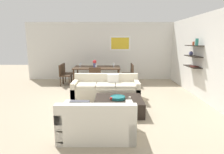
{
  "coord_description": "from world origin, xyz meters",
  "views": [
    {
      "loc": [
        0.15,
        -5.61,
        1.88
      ],
      "look_at": [
        0.14,
        0.2,
        0.75
      ],
      "focal_mm": 30.5,
      "sensor_mm": 36.0,
      "label": 1
    }
  ],
  "objects_px": {
    "wine_glass_right_near": "(114,65)",
    "dining_chair_foot": "(95,77)",
    "apple_on_coffee_table": "(112,99)",
    "dining_chair_left_far": "(66,72)",
    "wine_glass_left_near": "(80,65)",
    "wine_glass_left_far": "(81,64)",
    "dining_chair_right_far": "(129,72)",
    "centerpiece_vase": "(95,63)",
    "wine_glass_right_far": "(114,64)",
    "decorative_bowl": "(118,98)",
    "dining_chair_left_near": "(64,74)",
    "wine_glass_foot": "(96,66)",
    "loveseat_white": "(97,122)",
    "sofa_beige": "(106,90)",
    "dining_chair_right_near": "(130,74)",
    "candle_jar": "(130,98)",
    "dining_table": "(97,68)",
    "coffee_table": "(119,105)"
  },
  "relations": [
    {
      "from": "sofa_beige",
      "to": "wine_glass_right_near",
      "type": "distance_m",
      "value": 2.06
    },
    {
      "from": "apple_on_coffee_table",
      "to": "wine_glass_right_far",
      "type": "height_order",
      "value": "wine_glass_right_far"
    },
    {
      "from": "candle_jar",
      "to": "dining_table",
      "type": "xyz_separation_m",
      "value": [
        -1.09,
        3.36,
        0.27
      ]
    },
    {
      "from": "candle_jar",
      "to": "wine_glass_right_near",
      "type": "xyz_separation_m",
      "value": [
        -0.38,
        3.23,
        0.44
      ]
    },
    {
      "from": "wine_glass_left_near",
      "to": "wine_glass_foot",
      "type": "xyz_separation_m",
      "value": [
        0.71,
        -0.33,
        0.0
      ]
    },
    {
      "from": "wine_glass_right_far",
      "to": "centerpiece_vase",
      "type": "height_order",
      "value": "centerpiece_vase"
    },
    {
      "from": "dining_chair_right_far",
      "to": "wine_glass_right_near",
      "type": "height_order",
      "value": "wine_glass_right_near"
    },
    {
      "from": "dining_chair_right_far",
      "to": "decorative_bowl",
      "type": "bearing_deg",
      "value": -99.55
    },
    {
      "from": "candle_jar",
      "to": "wine_glass_right_far",
      "type": "relative_size",
      "value": 0.49
    },
    {
      "from": "dining_chair_left_near",
      "to": "wine_glass_left_far",
      "type": "distance_m",
      "value": 0.85
    },
    {
      "from": "sofa_beige",
      "to": "dining_chair_foot",
      "type": "xyz_separation_m",
      "value": [
        -0.45,
        1.16,
        0.21
      ]
    },
    {
      "from": "coffee_table",
      "to": "dining_chair_right_far",
      "type": "bearing_deg",
      "value": 80.83
    },
    {
      "from": "sofa_beige",
      "to": "wine_glass_right_near",
      "type": "height_order",
      "value": "wine_glass_right_near"
    },
    {
      "from": "wine_glass_right_far",
      "to": "dining_chair_left_far",
      "type": "bearing_deg",
      "value": 177.14
    },
    {
      "from": "centerpiece_vase",
      "to": "dining_chair_foot",
      "type": "bearing_deg",
      "value": -83.69
    },
    {
      "from": "wine_glass_left_far",
      "to": "wine_glass_right_far",
      "type": "bearing_deg",
      "value": -0.0
    },
    {
      "from": "wine_glass_left_far",
      "to": "wine_glass_right_near",
      "type": "height_order",
      "value": "wine_glass_left_far"
    },
    {
      "from": "candle_jar",
      "to": "wine_glass_right_far",
      "type": "height_order",
      "value": "wine_glass_right_far"
    },
    {
      "from": "dining_table",
      "to": "dining_chair_left_far",
      "type": "relative_size",
      "value": 2.22
    },
    {
      "from": "sofa_beige",
      "to": "decorative_bowl",
      "type": "bearing_deg",
      "value": -74.41
    },
    {
      "from": "decorative_bowl",
      "to": "dining_chair_right_near",
      "type": "bearing_deg",
      "value": 79.04
    },
    {
      "from": "decorative_bowl",
      "to": "dining_chair_left_near",
      "type": "height_order",
      "value": "dining_chair_left_near"
    },
    {
      "from": "decorative_bowl",
      "to": "dining_chair_left_far",
      "type": "distance_m",
      "value": 4.15
    },
    {
      "from": "dining_chair_left_far",
      "to": "centerpiece_vase",
      "type": "height_order",
      "value": "centerpiece_vase"
    },
    {
      "from": "apple_on_coffee_table",
      "to": "dining_chair_left_far",
      "type": "xyz_separation_m",
      "value": [
        -2.01,
        3.63,
        0.08
      ]
    },
    {
      "from": "dining_chair_right_near",
      "to": "centerpiece_vase",
      "type": "relative_size",
      "value": 2.81
    },
    {
      "from": "dining_chair_left_near",
      "to": "dining_chair_foot",
      "type": "bearing_deg",
      "value": -26.55
    },
    {
      "from": "candle_jar",
      "to": "wine_glass_left_near",
      "type": "height_order",
      "value": "wine_glass_left_near"
    },
    {
      "from": "apple_on_coffee_table",
      "to": "wine_glass_right_near",
      "type": "relative_size",
      "value": 0.53
    },
    {
      "from": "wine_glass_left_near",
      "to": "dining_chair_right_near",
      "type": "bearing_deg",
      "value": -2.86
    },
    {
      "from": "dining_chair_foot",
      "to": "dining_chair_left_far",
      "type": "xyz_separation_m",
      "value": [
        -1.38,
        1.16,
        0.0
      ]
    },
    {
      "from": "dining_table",
      "to": "centerpiece_vase",
      "type": "relative_size",
      "value": 6.24
    },
    {
      "from": "dining_chair_right_far",
      "to": "dining_chair_left_far",
      "type": "bearing_deg",
      "value": 180.0
    },
    {
      "from": "wine_glass_right_near",
      "to": "dining_chair_foot",
      "type": "bearing_deg",
      "value": -131.86
    },
    {
      "from": "dining_chair_foot",
      "to": "wine_glass_right_near",
      "type": "xyz_separation_m",
      "value": [
        0.71,
        0.8,
        0.35
      ]
    },
    {
      "from": "wine_glass_left_far",
      "to": "decorative_bowl",
      "type": "bearing_deg",
      "value": -66.4
    },
    {
      "from": "wine_glass_foot",
      "to": "coffee_table",
      "type": "bearing_deg",
      "value": -73.77
    },
    {
      "from": "dining_chair_right_near",
      "to": "wine_glass_foot",
      "type": "xyz_separation_m",
      "value": [
        -1.38,
        -0.22,
        0.36
      ]
    },
    {
      "from": "candle_jar",
      "to": "wine_glass_right_near",
      "type": "bearing_deg",
      "value": 96.73
    },
    {
      "from": "apple_on_coffee_table",
      "to": "centerpiece_vase",
      "type": "relative_size",
      "value": 0.25
    },
    {
      "from": "loveseat_white",
      "to": "dining_chair_left_far",
      "type": "relative_size",
      "value": 1.65
    },
    {
      "from": "dining_chair_right_far",
      "to": "wine_glass_foot",
      "type": "distance_m",
      "value": 1.59
    },
    {
      "from": "coffee_table",
      "to": "dining_chair_left_far",
      "type": "bearing_deg",
      "value": 122.16
    },
    {
      "from": "apple_on_coffee_table",
      "to": "wine_glass_left_near",
      "type": "height_order",
      "value": "wine_glass_left_near"
    },
    {
      "from": "loveseat_white",
      "to": "apple_on_coffee_table",
      "type": "height_order",
      "value": "loveseat_white"
    },
    {
      "from": "dining_chair_left_far",
      "to": "wine_glass_right_far",
      "type": "relative_size",
      "value": 5.8
    },
    {
      "from": "wine_glass_left_near",
      "to": "centerpiece_vase",
      "type": "bearing_deg",
      "value": 7.44
    },
    {
      "from": "apple_on_coffee_table",
      "to": "centerpiece_vase",
      "type": "height_order",
      "value": "centerpiece_vase"
    },
    {
      "from": "dining_chair_foot",
      "to": "wine_glass_left_near",
      "type": "relative_size",
      "value": 5.42
    },
    {
      "from": "dining_table",
      "to": "dining_chair_right_near",
      "type": "xyz_separation_m",
      "value": [
        1.38,
        -0.23,
        -0.18
      ]
    }
  ]
}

